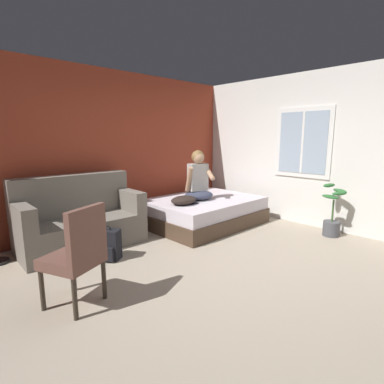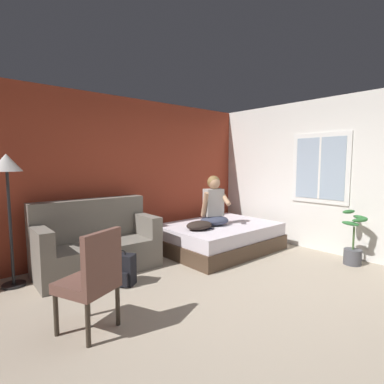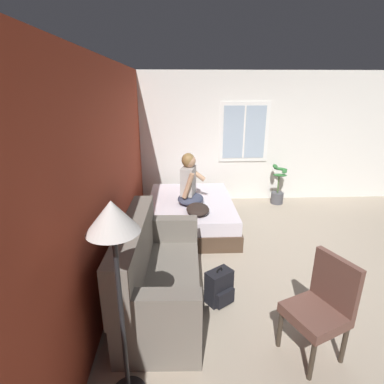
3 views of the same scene
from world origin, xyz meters
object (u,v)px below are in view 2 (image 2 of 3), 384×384
(side_chair, at_px, (92,277))
(person_seated, at_px, (214,205))
(throw_pillow, at_px, (199,225))
(backpack, at_px, (123,270))
(bed, at_px, (219,237))
(floor_lamp, at_px, (7,175))
(couch, at_px, (96,244))
(potted_plant, at_px, (353,246))
(cell_phone, at_px, (209,229))

(side_chair, bearing_deg, person_seated, 22.12)
(person_seated, bearing_deg, side_chair, -157.88)
(throw_pillow, bearing_deg, backpack, -173.81)
(bed, distance_m, side_chair, 3.02)
(bed, xyz_separation_m, person_seated, (-0.13, 0.02, 0.60))
(throw_pillow, distance_m, floor_lamp, 2.82)
(backpack, bearing_deg, floor_lamp, 141.05)
(bed, distance_m, floor_lamp, 3.44)
(couch, relative_size, backpack, 3.77)
(throw_pillow, bearing_deg, potted_plant, -48.87)
(side_chair, relative_size, potted_plant, 1.15)
(floor_lamp, bearing_deg, cell_phone, -16.57)
(cell_phone, xyz_separation_m, floor_lamp, (-2.72, 0.81, 0.94))
(bed, relative_size, person_seated, 2.31)
(bed, height_order, throw_pillow, throw_pillow)
(bed, height_order, person_seated, person_seated)
(floor_lamp, bearing_deg, person_seated, -11.28)
(person_seated, height_order, potted_plant, person_seated)
(person_seated, bearing_deg, couch, 167.39)
(bed, xyz_separation_m, couch, (-2.12, 0.47, 0.16))
(couch, bearing_deg, side_chair, -114.15)
(person_seated, bearing_deg, backpack, -171.94)
(couch, height_order, floor_lamp, floor_lamp)
(couch, distance_m, cell_phone, 1.80)
(bed, height_order, potted_plant, potted_plant)
(throw_pillow, relative_size, floor_lamp, 0.28)
(side_chair, bearing_deg, backpack, 47.98)
(couch, bearing_deg, throw_pillow, -19.98)
(floor_lamp, bearing_deg, side_chair, -78.10)
(backpack, distance_m, potted_plant, 3.50)
(throw_pillow, bearing_deg, bed, 9.05)
(couch, height_order, throw_pillow, couch)
(floor_lamp, bearing_deg, couch, -8.72)
(side_chair, bearing_deg, throw_pillow, 23.67)
(backpack, xyz_separation_m, cell_phone, (1.63, 0.07, 0.29))
(floor_lamp, bearing_deg, throw_pillow, -15.56)
(backpack, relative_size, floor_lamp, 0.27)
(cell_phone, bearing_deg, bed, -58.86)
(side_chair, distance_m, person_seated, 2.91)
(throw_pillow, bearing_deg, floor_lamp, 164.44)
(floor_lamp, relative_size, potted_plant, 2.00)
(bed, xyz_separation_m, throw_pillow, (-0.58, -0.09, 0.31))
(bed, bearing_deg, cell_phone, -157.70)
(side_chair, xyz_separation_m, backpack, (0.73, 0.81, -0.34))
(backpack, height_order, throw_pillow, throw_pillow)
(side_chair, relative_size, backpack, 2.14)
(cell_phone, height_order, potted_plant, potted_plant)
(side_chair, height_order, potted_plant, side_chair)
(side_chair, xyz_separation_m, person_seated, (2.68, 1.09, 0.30))
(potted_plant, bearing_deg, couch, 142.76)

